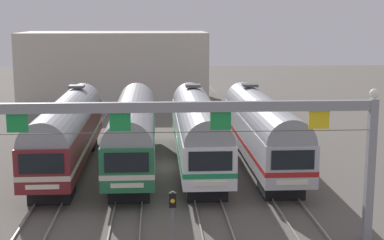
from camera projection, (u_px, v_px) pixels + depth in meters
ground_plane at (166, 168)px, 39.05m from camera, size 160.00×160.00×0.00m
track_bed at (163, 121)px, 55.74m from camera, size 14.44×70.00×0.15m
commuter_train_maroon at (68, 130)px, 38.17m from camera, size 2.88×18.06×5.05m
commuter_train_green at (133, 129)px, 38.44m from camera, size 2.88×18.06×4.77m
commuter_train_white at (198, 128)px, 38.71m from camera, size 2.88×18.06×5.05m
commuter_train_stainless at (262, 127)px, 38.98m from camera, size 2.88×18.06×5.05m
catenary_gantry at (171, 133)px, 24.88m from camera, size 18.18×0.44×6.97m
yard_signal_mast at (173, 215)px, 23.24m from camera, size 0.28×0.35×3.18m
maintenance_building at (115, 66)px, 69.81m from camera, size 21.87×10.00×8.20m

